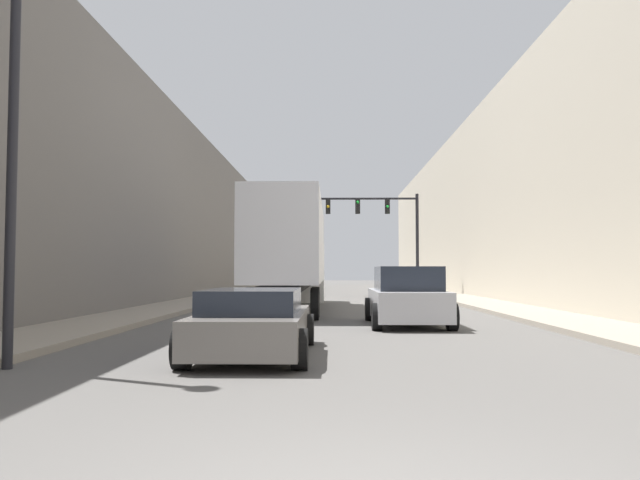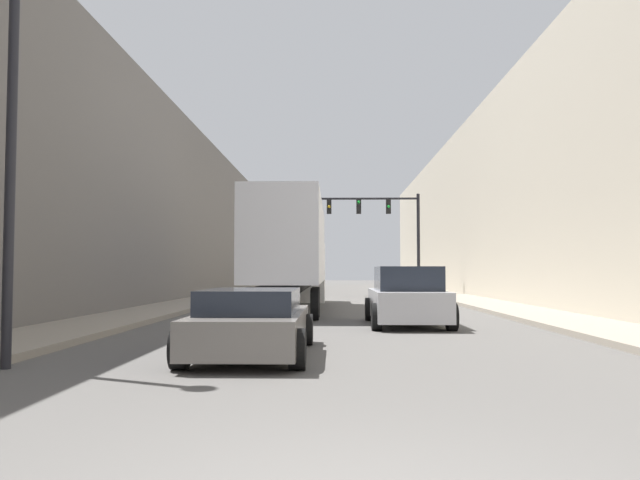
{
  "view_description": "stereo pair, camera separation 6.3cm",
  "coord_description": "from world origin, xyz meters",
  "px_view_note": "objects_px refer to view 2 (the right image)",
  "views": [
    {
      "loc": [
        -0.19,
        -3.91,
        1.52
      ],
      "look_at": [
        -0.54,
        15.21,
        2.47
      ],
      "focal_mm": 35.0,
      "sensor_mm": 36.0,
      "label": 1
    },
    {
      "loc": [
        -0.12,
        -3.9,
        1.52
      ],
      "look_at": [
        -0.54,
        15.21,
        2.47
      ],
      "focal_mm": 35.0,
      "sensor_mm": 36.0,
      "label": 2
    }
  ],
  "objects_px": {
    "traffic_signal_gantry": "(385,222)",
    "sedan_car": "(252,323)",
    "street_lamp": "(13,57)",
    "suv_car": "(407,298)",
    "semi_truck": "(292,250)"
  },
  "relations": [
    {
      "from": "sedan_car",
      "to": "suv_car",
      "type": "height_order",
      "value": "suv_car"
    },
    {
      "from": "traffic_signal_gantry",
      "to": "street_lamp",
      "type": "height_order",
      "value": "street_lamp"
    },
    {
      "from": "sedan_car",
      "to": "street_lamp",
      "type": "xyz_separation_m",
      "value": [
        -3.63,
        -1.58,
        4.33
      ]
    },
    {
      "from": "traffic_signal_gantry",
      "to": "sedan_car",
      "type": "bearing_deg",
      "value": -99.58
    },
    {
      "from": "semi_truck",
      "to": "street_lamp",
      "type": "distance_m",
      "value": 15.89
    },
    {
      "from": "street_lamp",
      "to": "semi_truck",
      "type": "bearing_deg",
      "value": 77.38
    },
    {
      "from": "street_lamp",
      "to": "traffic_signal_gantry",
      "type": "bearing_deg",
      "value": 74.21
    },
    {
      "from": "street_lamp",
      "to": "sedan_car",
      "type": "bearing_deg",
      "value": 23.51
    },
    {
      "from": "traffic_signal_gantry",
      "to": "street_lamp",
      "type": "distance_m",
      "value": 30.7
    },
    {
      "from": "sedan_car",
      "to": "suv_car",
      "type": "relative_size",
      "value": 1.02
    },
    {
      "from": "semi_truck",
      "to": "traffic_signal_gantry",
      "type": "xyz_separation_m",
      "value": [
        4.93,
        14.24,
        2.26
      ]
    },
    {
      "from": "semi_truck",
      "to": "traffic_signal_gantry",
      "type": "relative_size",
      "value": 1.83
    },
    {
      "from": "semi_truck",
      "to": "traffic_signal_gantry",
      "type": "distance_m",
      "value": 15.24
    },
    {
      "from": "semi_truck",
      "to": "suv_car",
      "type": "bearing_deg",
      "value": -63.18
    },
    {
      "from": "sedan_car",
      "to": "street_lamp",
      "type": "distance_m",
      "value": 5.87
    }
  ]
}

